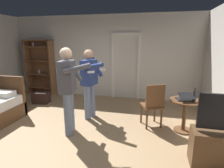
# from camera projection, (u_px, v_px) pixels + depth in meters

# --- Properties ---
(ground_plane) EXTENTS (6.91, 6.91, 0.00)m
(ground_plane) POSITION_uv_depth(u_px,v_px,m) (64.00, 136.00, 3.74)
(ground_plane) COLOR #997A56
(wall_back) EXTENTS (6.52, 0.12, 2.70)m
(wall_back) POSITION_uv_depth(u_px,v_px,m) (103.00, 57.00, 6.16)
(wall_back) COLOR beige
(wall_back) RESTS_ON ground_plane
(doorway_frame) EXTENTS (0.93, 0.08, 2.13)m
(doorway_frame) POSITION_uv_depth(u_px,v_px,m) (126.00, 62.00, 5.94)
(doorway_frame) COLOR white
(doorway_frame) RESTS_ON ground_plane
(bookshelf) EXTENTS (1.01, 0.32, 1.92)m
(bookshelf) POSITION_uv_depth(u_px,v_px,m) (41.00, 65.00, 6.53)
(bookshelf) COLOR brown
(bookshelf) RESTS_ON ground_plane
(side_table) EXTENTS (0.65, 0.65, 0.70)m
(side_table) POSITION_uv_depth(u_px,v_px,m) (185.00, 110.00, 3.85)
(side_table) COLOR brown
(side_table) RESTS_ON ground_plane
(laptop) EXTENTS (0.39, 0.39, 0.17)m
(laptop) POSITION_uv_depth(u_px,v_px,m) (185.00, 98.00, 3.75)
(laptop) COLOR black
(laptop) RESTS_ON side_table
(bottle_on_table) EXTENTS (0.06, 0.06, 0.29)m
(bottle_on_table) POSITION_uv_depth(u_px,v_px,m) (194.00, 96.00, 3.66)
(bottle_on_table) COLOR #2B292B
(bottle_on_table) RESTS_ON side_table
(wooden_chair) EXTENTS (0.56, 0.56, 0.99)m
(wooden_chair) POSITION_uv_depth(u_px,v_px,m) (153.00, 104.00, 4.03)
(wooden_chair) COLOR brown
(wooden_chair) RESTS_ON ground_plane
(person_blue_shirt) EXTENTS (0.79, 0.61, 1.77)m
(person_blue_shirt) POSITION_uv_depth(u_px,v_px,m) (68.00, 85.00, 3.66)
(person_blue_shirt) COLOR slate
(person_blue_shirt) RESTS_ON ground_plane
(person_striped_shirt) EXTENTS (0.68, 0.66, 1.69)m
(person_striped_shirt) POSITION_uv_depth(u_px,v_px,m) (90.00, 80.00, 4.43)
(person_striped_shirt) COLOR slate
(person_striped_shirt) RESTS_ON ground_plane
(suitcase_dark) EXTENTS (0.51, 0.41, 0.35)m
(suitcase_dark) POSITION_uv_depth(u_px,v_px,m) (41.00, 97.00, 5.69)
(suitcase_dark) COLOR black
(suitcase_dark) RESTS_ON ground_plane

